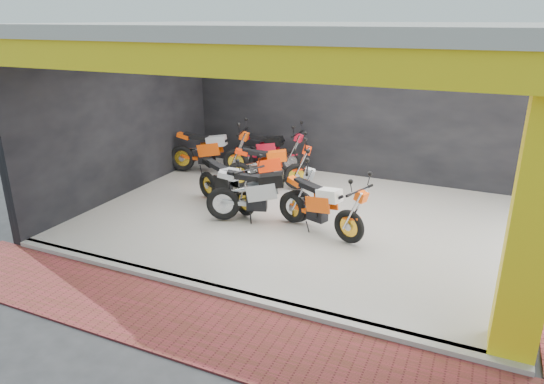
% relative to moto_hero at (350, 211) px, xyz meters
% --- Properties ---
extents(ground, '(80.00, 80.00, 0.00)m').
position_rel_moto_hero_xyz_m(ground, '(-1.22, -1.19, -0.71)').
color(ground, '#2D2D30').
rests_on(ground, ground).
extents(showroom_floor, '(8.00, 6.00, 0.10)m').
position_rel_moto_hero_xyz_m(showroom_floor, '(-1.22, 0.81, -0.66)').
color(showroom_floor, beige).
rests_on(showroom_floor, ground).
extents(showroom_ceiling, '(8.40, 6.40, 0.20)m').
position_rel_moto_hero_xyz_m(showroom_ceiling, '(-1.22, 0.81, 2.89)').
color(showroom_ceiling, beige).
rests_on(showroom_ceiling, corner_column).
extents(back_wall, '(8.20, 0.20, 3.50)m').
position_rel_moto_hero_xyz_m(back_wall, '(-1.22, 3.91, 1.04)').
color(back_wall, black).
rests_on(back_wall, ground).
extents(left_wall, '(0.20, 6.20, 3.50)m').
position_rel_moto_hero_xyz_m(left_wall, '(-5.32, 0.81, 1.04)').
color(left_wall, black).
rests_on(left_wall, ground).
extents(corner_column, '(0.50, 0.50, 3.50)m').
position_rel_moto_hero_xyz_m(corner_column, '(2.53, -1.94, 1.04)').
color(corner_column, yellow).
rests_on(corner_column, ground).
extents(header_beam_front, '(8.40, 0.30, 0.40)m').
position_rel_moto_hero_xyz_m(header_beam_front, '(-1.22, -2.19, 2.59)').
color(header_beam_front, yellow).
rests_on(header_beam_front, corner_column).
extents(floor_kerb, '(8.00, 0.20, 0.10)m').
position_rel_moto_hero_xyz_m(floor_kerb, '(-1.22, -2.21, -0.66)').
color(floor_kerb, beige).
rests_on(floor_kerb, ground).
extents(paver_front, '(9.00, 1.40, 0.03)m').
position_rel_moto_hero_xyz_m(paver_front, '(-1.22, -2.99, -0.70)').
color(paver_front, maroon).
rests_on(paver_front, ground).
extents(moto_hero, '(2.14, 1.37, 1.23)m').
position_rel_moto_hero_xyz_m(moto_hero, '(0.00, 0.00, 0.00)').
color(moto_hero, '#FF510A').
rests_on(moto_hero, showroom_floor).
extents(moto_row_a, '(2.09, 1.48, 1.20)m').
position_rel_moto_hero_xyz_m(moto_row_a, '(-2.20, 0.37, -0.01)').
color(moto_row_a, black).
rests_on(moto_row_a, showroom_floor).
extents(moto_row_b, '(2.31, 1.47, 1.32)m').
position_rel_moto_hero_xyz_m(moto_row_b, '(-1.14, 0.45, 0.05)').
color(moto_row_b, '#ABAEB3').
rests_on(moto_row_b, showroom_floor).
extents(moto_row_c, '(2.17, 1.39, 1.25)m').
position_rel_moto_hero_xyz_m(moto_row_c, '(-1.83, 2.22, 0.01)').
color(moto_row_c, '#FF330A').
rests_on(moto_row_c, showroom_floor).
extents(moto_row_d, '(2.03, 0.77, 1.24)m').
position_rel_moto_hero_xyz_m(moto_row_d, '(-2.43, 3.31, 0.01)').
color(moto_row_d, red).
rests_on(moto_row_d, showroom_floor).
extents(moto_row_e, '(2.31, 1.20, 1.34)m').
position_rel_moto_hero_xyz_m(moto_row_e, '(-3.59, 2.60, 0.06)').
color(moto_row_e, '#E84909').
rests_on(moto_row_e, showroom_floor).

